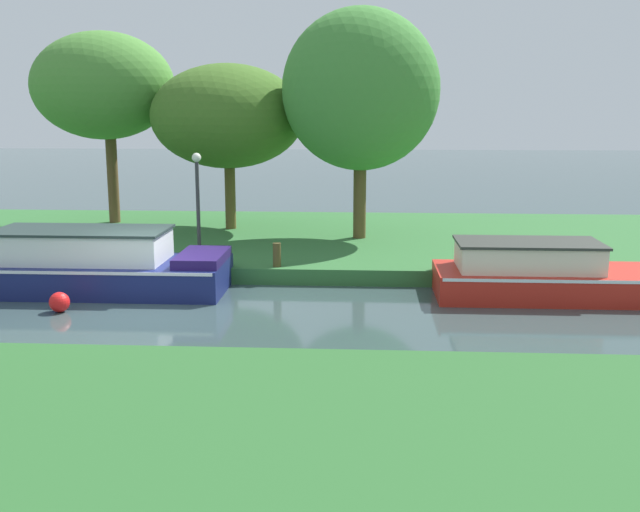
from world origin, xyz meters
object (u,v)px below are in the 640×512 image
willow_tree_left (103,86)px  channel_buoy (59,302)px  red_narrowboat (543,274)px  willow_tree_right (361,90)px  navy_barge (96,265)px  lamp_post (198,190)px  mooring_post_near (277,255)px  willow_tree_centre (228,116)px

willow_tree_left → channel_buoy: (2.06, -9.34, -4.69)m
red_narrowboat → willow_tree_right: willow_tree_right is taller
navy_barge → willow_tree_left: size_ratio=0.96×
willow_tree_left → channel_buoy: size_ratio=14.49×
channel_buoy → red_narrowboat: bearing=10.2°
lamp_post → red_narrowboat: bearing=-16.7°
willow_tree_left → lamp_post: size_ratio=2.32×
willow_tree_left → willow_tree_right: size_ratio=0.93×
navy_barge → willow_tree_right: (6.12, 5.33, 4.11)m
navy_barge → mooring_post_near: size_ratio=10.11×
red_narrowboat → willow_tree_left: 15.23m
red_narrowboat → willow_tree_centre: (-8.36, 6.74, 3.42)m
willow_tree_centre → willow_tree_right: (4.16, -1.41, 0.77)m
lamp_post → mooring_post_near: (2.24, -1.42, -1.41)m
navy_barge → red_narrowboat: navy_barge is taller
navy_barge → mooring_post_near: 4.28m
navy_barge → willow_tree_left: (-2.21, 7.46, 4.28)m
red_narrowboat → navy_barge: bearing=-180.0°
willow_tree_right → lamp_post: (-4.23, -2.81, -2.62)m
lamp_post → willow_tree_centre: bearing=88.9°
willow_tree_left → mooring_post_near: willow_tree_left is taller
navy_barge → willow_tree_centre: willow_tree_centre is taller
navy_barge → willow_tree_right: 9.10m
willow_tree_centre → mooring_post_near: 6.87m
willow_tree_centre → lamp_post: (-0.08, -4.22, -1.85)m
willow_tree_right → channel_buoy: 10.57m
willow_tree_centre → red_narrowboat: bearing=-38.9°
lamp_post → channel_buoy: (-2.04, -4.40, -1.89)m
willow_tree_left → lamp_post: (4.10, -4.93, -2.79)m
red_narrowboat → willow_tree_right: 7.98m
willow_tree_left → lamp_post: willow_tree_left is taller
red_narrowboat → willow_tree_left: size_ratio=0.82×
willow_tree_centre → lamp_post: size_ratio=1.93×
willow_tree_right → mooring_post_near: size_ratio=11.29×
navy_barge → channel_buoy: (-0.15, -1.88, -0.41)m
mooring_post_near → willow_tree_right: bearing=64.8°
navy_barge → willow_tree_centre: bearing=73.7°
willow_tree_centre → mooring_post_near: (2.17, -5.64, -3.26)m
willow_tree_left → willow_tree_centre: bearing=-9.8°
red_narrowboat → willow_tree_left: (-12.54, 7.46, 4.36)m
red_narrowboat → mooring_post_near: size_ratio=8.64×
red_narrowboat → mooring_post_near: red_narrowboat is taller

